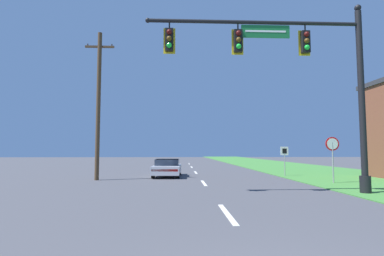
% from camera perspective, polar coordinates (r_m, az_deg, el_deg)
% --- Properties ---
extents(grass_verge_right, '(10.00, 110.00, 0.04)m').
position_cam_1_polar(grass_verge_right, '(34.74, 17.64, -7.05)').
color(grass_verge_right, '#428438').
rests_on(grass_verge_right, ground).
extents(road_center_line, '(0.16, 34.80, 0.01)m').
position_cam_1_polar(road_center_line, '(24.70, 0.71, -8.47)').
color(road_center_line, silver).
rests_on(road_center_line, ground).
extents(signal_mast, '(9.43, 0.47, 8.10)m').
position_cam_1_polar(signal_mast, '(13.76, 20.45, 9.80)').
color(signal_mast, black).
rests_on(signal_mast, grass_verge_right).
extents(car_ahead, '(1.98, 4.40, 1.19)m').
position_cam_1_polar(car_ahead, '(21.08, -4.73, -7.54)').
color(car_ahead, black).
rests_on(car_ahead, ground).
extents(stop_sign, '(0.76, 0.07, 2.50)m').
position_cam_1_polar(stop_sign, '(18.19, 25.19, -3.69)').
color(stop_sign, gray).
rests_on(stop_sign, grass_verge_right).
extents(route_sign_post, '(0.55, 0.06, 2.03)m').
position_cam_1_polar(route_sign_post, '(22.16, 17.21, -4.82)').
color(route_sign_post, gray).
rests_on(route_sign_post, grass_verge_right).
extents(utility_pole_near, '(1.80, 0.26, 9.21)m').
position_cam_1_polar(utility_pole_near, '(19.49, -17.40, 4.64)').
color(utility_pole_near, '#4C3823').
rests_on(utility_pole_near, ground).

